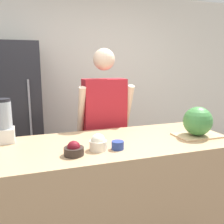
{
  "coord_description": "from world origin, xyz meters",
  "views": [
    {
      "loc": [
        -0.66,
        -1.49,
        1.62
      ],
      "look_at": [
        0.0,
        0.46,
        1.21
      ],
      "focal_mm": 40.0,
      "sensor_mm": 36.0,
      "label": 1
    }
  ],
  "objects_px": {
    "refrigerator": "(13,119)",
    "bowl_cream": "(98,143)",
    "bowl_cherries": "(74,150)",
    "bowl_small_blue": "(118,145)",
    "watermelon": "(198,121)",
    "blender": "(4,122)",
    "person": "(104,128)"
  },
  "relations": [
    {
      "from": "watermelon",
      "to": "bowl_cream",
      "type": "xyz_separation_m",
      "value": [
        -0.94,
        -0.05,
        -0.09
      ]
    },
    {
      "from": "person",
      "to": "watermelon",
      "type": "bearing_deg",
      "value": -48.43
    },
    {
      "from": "bowl_cream",
      "to": "blender",
      "type": "distance_m",
      "value": 0.82
    },
    {
      "from": "refrigerator",
      "to": "bowl_small_blue",
      "type": "relative_size",
      "value": 19.24
    },
    {
      "from": "refrigerator",
      "to": "person",
      "type": "xyz_separation_m",
      "value": [
        0.98,
        -0.71,
        -0.02
      ]
    },
    {
      "from": "bowl_cherries",
      "to": "bowl_small_blue",
      "type": "distance_m",
      "value": 0.35
    },
    {
      "from": "watermelon",
      "to": "bowl_cherries",
      "type": "xyz_separation_m",
      "value": [
        -1.14,
        -0.1,
        -0.1
      ]
    },
    {
      "from": "bowl_cherries",
      "to": "refrigerator",
      "type": "bearing_deg",
      "value": 107.51
    },
    {
      "from": "person",
      "to": "bowl_cream",
      "type": "distance_m",
      "value": 0.85
    },
    {
      "from": "bowl_small_blue",
      "to": "person",
      "type": "bearing_deg",
      "value": 80.04
    },
    {
      "from": "person",
      "to": "watermelon",
      "type": "distance_m",
      "value": 1.0
    },
    {
      "from": "refrigerator",
      "to": "watermelon",
      "type": "bearing_deg",
      "value": -41.59
    },
    {
      "from": "refrigerator",
      "to": "bowl_cream",
      "type": "distance_m",
      "value": 1.65
    },
    {
      "from": "person",
      "to": "watermelon",
      "type": "height_order",
      "value": "person"
    },
    {
      "from": "watermelon",
      "to": "bowl_cherries",
      "type": "height_order",
      "value": "watermelon"
    },
    {
      "from": "bowl_cherries",
      "to": "blender",
      "type": "xyz_separation_m",
      "value": [
        -0.49,
        0.49,
        0.13
      ]
    },
    {
      "from": "person",
      "to": "bowl_small_blue",
      "type": "height_order",
      "value": "person"
    },
    {
      "from": "bowl_small_blue",
      "to": "bowl_cream",
      "type": "bearing_deg",
      "value": 168.07
    },
    {
      "from": "person",
      "to": "bowl_cherries",
      "type": "xyz_separation_m",
      "value": [
        -0.49,
        -0.84,
        0.09
      ]
    },
    {
      "from": "refrigerator",
      "to": "person",
      "type": "bearing_deg",
      "value": -36.04
    },
    {
      "from": "bowl_cream",
      "to": "bowl_small_blue",
      "type": "height_order",
      "value": "bowl_cream"
    },
    {
      "from": "refrigerator",
      "to": "bowl_small_blue",
      "type": "bearing_deg",
      "value": -61.42
    },
    {
      "from": "refrigerator",
      "to": "bowl_small_blue",
      "type": "distance_m",
      "value": 1.74
    },
    {
      "from": "bowl_cherries",
      "to": "blender",
      "type": "height_order",
      "value": "blender"
    },
    {
      "from": "bowl_small_blue",
      "to": "blender",
      "type": "xyz_separation_m",
      "value": [
        -0.84,
        0.47,
        0.14
      ]
    },
    {
      "from": "person",
      "to": "watermelon",
      "type": "xyz_separation_m",
      "value": [
        0.65,
        -0.73,
        0.19
      ]
    },
    {
      "from": "bowl_cherries",
      "to": "bowl_small_blue",
      "type": "relative_size",
      "value": 1.51
    },
    {
      "from": "person",
      "to": "bowl_cream",
      "type": "xyz_separation_m",
      "value": [
        -0.29,
        -0.79,
        0.11
      ]
    },
    {
      "from": "refrigerator",
      "to": "person",
      "type": "relative_size",
      "value": 1.05
    },
    {
      "from": "person",
      "to": "bowl_cream",
      "type": "relative_size",
      "value": 13.16
    },
    {
      "from": "watermelon",
      "to": "bowl_small_blue",
      "type": "relative_size",
      "value": 2.7
    },
    {
      "from": "refrigerator",
      "to": "bowl_cherries",
      "type": "xyz_separation_m",
      "value": [
        0.49,
        -1.55,
        0.07
      ]
    }
  ]
}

